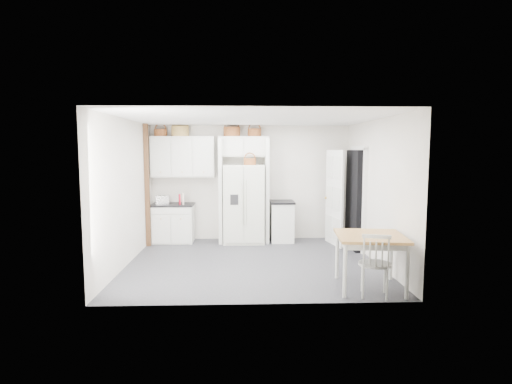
{
  "coord_description": "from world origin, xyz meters",
  "views": [
    {
      "loc": [
        -0.19,
        -7.13,
        2.04
      ],
      "look_at": [
        0.08,
        0.4,
        1.25
      ],
      "focal_mm": 28.0,
      "sensor_mm": 36.0,
      "label": 1
    }
  ],
  "objects": [
    {
      "name": "counter_left",
      "position": [
        -1.73,
        1.7,
        0.84
      ],
      "size": [
        0.93,
        0.6,
        0.04
      ],
      "primitive_type": "cube",
      "color": "black",
      "rests_on": "base_cab_left"
    },
    {
      "name": "floor",
      "position": [
        0.0,
        0.0,
        0.0
      ],
      "size": [
        4.5,
        4.5,
        0.0
      ],
      "primitive_type": "plane",
      "color": "#2B2B2D",
      "rests_on": "ground"
    },
    {
      "name": "dining_table",
      "position": [
        1.7,
        -1.42,
        0.4
      ],
      "size": [
        1.06,
        1.06,
        0.8
      ],
      "primitive_type": "cube",
      "rotation": [
        0.0,
        0.0,
        -0.11
      ],
      "color": "olive",
      "rests_on": "floor"
    },
    {
      "name": "basket_bridge_b",
      "position": [
        0.09,
        1.83,
        2.44
      ],
      "size": [
        0.3,
        0.3,
        0.17
      ],
      "primitive_type": "cylinder",
      "color": "#612D15",
      "rests_on": "bridge_cabinet"
    },
    {
      "name": "basket_fridge_b",
      "position": [
        -0.02,
        1.55,
        1.8
      ],
      "size": [
        0.27,
        0.27,
        0.14
      ],
      "primitive_type": "cylinder",
      "color": "#612D15",
      "rests_on": "refrigerator"
    },
    {
      "name": "fridge_panel_right",
      "position": [
        0.36,
        1.7,
        1.15
      ],
      "size": [
        0.08,
        0.6,
        2.3
      ],
      "primitive_type": "cube",
      "color": "silver",
      "rests_on": "floor"
    },
    {
      "name": "toaster",
      "position": [
        -1.95,
        1.65,
        0.96
      ],
      "size": [
        0.3,
        0.21,
        0.19
      ],
      "primitive_type": "cube",
      "rotation": [
        0.0,
        0.0,
        0.22
      ],
      "color": "silver",
      "rests_on": "counter_left"
    },
    {
      "name": "trim_post",
      "position": [
        -2.2,
        1.35,
        1.3
      ],
      "size": [
        0.09,
        0.09,
        2.6
      ],
      "primitive_type": "cube",
      "color": "#452C1B",
      "rests_on": "floor"
    },
    {
      "name": "basket_upper_a",
      "position": [
        -1.99,
        1.83,
        2.43
      ],
      "size": [
        0.28,
        0.28,
        0.16
      ],
      "primitive_type": "cylinder",
      "color": "#612D15",
      "rests_on": "upper_cabinet"
    },
    {
      "name": "base_cab_right",
      "position": [
        0.71,
        1.7,
        0.44
      ],
      "size": [
        0.5,
        0.59,
        0.87
      ],
      "primitive_type": "cube",
      "color": "silver",
      "rests_on": "floor"
    },
    {
      "name": "cookbook_cream",
      "position": [
        -1.49,
        1.62,
        0.99
      ],
      "size": [
        0.08,
        0.17,
        0.25
      ],
      "primitive_type": "cube",
      "rotation": [
        0.0,
        0.0,
        0.25
      ],
      "color": "beige",
      "rests_on": "counter_left"
    },
    {
      "name": "ceiling",
      "position": [
        0.0,
        0.0,
        2.6
      ],
      "size": [
        4.5,
        4.5,
        0.0
      ],
      "primitive_type": "plane",
      "color": "white",
      "rests_on": "wall_back"
    },
    {
      "name": "wall_right",
      "position": [
        2.25,
        0.0,
        1.3
      ],
      "size": [
        0.0,
        4.0,
        4.0
      ],
      "primitive_type": "plane",
      "rotation": [
        1.57,
        0.0,
        -1.57
      ],
      "color": "beige",
      "rests_on": "floor"
    },
    {
      "name": "wall_back",
      "position": [
        0.0,
        2.0,
        1.3
      ],
      "size": [
        4.5,
        0.0,
        4.5
      ],
      "primitive_type": "plane",
      "rotation": [
        1.57,
        0.0,
        0.0
      ],
      "color": "beige",
      "rests_on": "floor"
    },
    {
      "name": "basket_bridge_a",
      "position": [
        -0.41,
        1.83,
        2.45
      ],
      "size": [
        0.37,
        0.37,
        0.21
      ],
      "primitive_type": "cylinder",
      "color": "#612D15",
      "rests_on": "bridge_cabinet"
    },
    {
      "name": "refrigerator",
      "position": [
        -0.15,
        1.65,
        0.86
      ],
      "size": [
        0.89,
        0.72,
        1.73
      ],
      "primitive_type": "cube",
      "color": "silver",
      "rests_on": "floor"
    },
    {
      "name": "doorway_void",
      "position": [
        2.16,
        1.0,
        1.02
      ],
      "size": [
        0.18,
        0.85,
        2.05
      ],
      "primitive_type": "cube",
      "color": "black",
      "rests_on": "floor"
    },
    {
      "name": "fridge_panel_left",
      "position": [
        -0.66,
        1.7,
        1.15
      ],
      "size": [
        0.08,
        0.6,
        2.3
      ],
      "primitive_type": "cube",
      "color": "silver",
      "rests_on": "floor"
    },
    {
      "name": "upper_cabinet",
      "position": [
        -1.5,
        1.83,
        1.9
      ],
      "size": [
        1.4,
        0.34,
        0.9
      ],
      "primitive_type": "cube",
      "color": "silver",
      "rests_on": "wall_back"
    },
    {
      "name": "base_cab_left",
      "position": [
        -1.73,
        1.7,
        0.41
      ],
      "size": [
        0.89,
        0.56,
        0.82
      ],
      "primitive_type": "cube",
      "color": "silver",
      "rests_on": "floor"
    },
    {
      "name": "cookbook_red",
      "position": [
        -1.56,
        1.62,
        0.97
      ],
      "size": [
        0.07,
        0.15,
        0.22
      ],
      "primitive_type": "cube",
      "rotation": [
        0.0,
        0.0,
        0.25
      ],
      "color": "red",
      "rests_on": "counter_left"
    },
    {
      "name": "door_slab",
      "position": [
        1.8,
        1.33,
        1.02
      ],
      "size": [
        0.21,
        0.79,
        2.05
      ],
      "primitive_type": "cube",
      "rotation": [
        0.0,
        0.0,
        -1.36
      ],
      "color": "white",
      "rests_on": "floor"
    },
    {
      "name": "bridge_cabinet",
      "position": [
        -0.15,
        1.83,
        2.12
      ],
      "size": [
        1.12,
        0.34,
        0.45
      ],
      "primitive_type": "cube",
      "color": "silver",
      "rests_on": "wall_back"
    },
    {
      "name": "basket_upper_b",
      "position": [
        -1.55,
        1.83,
        2.46
      ],
      "size": [
        0.39,
        0.39,
        0.23
      ],
      "primitive_type": "cylinder",
      "color": "olive",
      "rests_on": "upper_cabinet"
    },
    {
      "name": "counter_right",
      "position": [
        0.71,
        1.7,
        0.89
      ],
      "size": [
        0.54,
        0.63,
        0.04
      ],
      "primitive_type": "cube",
      "color": "black",
      "rests_on": "base_cab_right"
    },
    {
      "name": "windsor_chair",
      "position": [
        1.66,
        -1.75,
        0.46
      ],
      "size": [
        0.54,
        0.51,
        0.92
      ],
      "primitive_type": "cube",
      "rotation": [
        0.0,
        0.0,
        -0.26
      ],
      "color": "silver",
      "rests_on": "floor"
    },
    {
      "name": "wall_left",
      "position": [
        -2.25,
        0.0,
        1.3
      ],
      "size": [
        0.0,
        4.0,
        4.0
      ],
      "primitive_type": "plane",
      "rotation": [
        1.57,
        0.0,
        1.57
      ],
      "color": "beige",
      "rests_on": "floor"
    }
  ]
}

